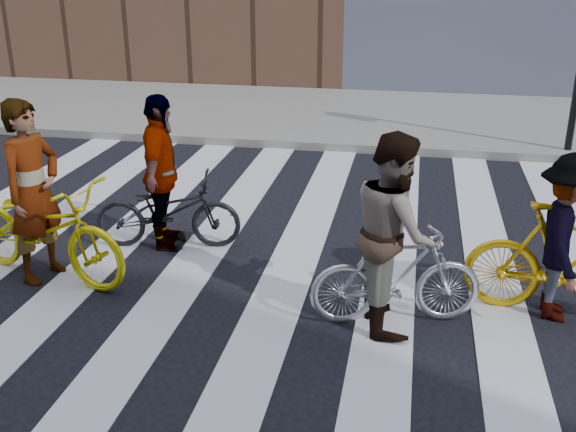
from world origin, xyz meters
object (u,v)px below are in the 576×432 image
(bike_yellow_left, at_px, (43,228))
(rider_mid, at_px, (394,232))
(rider_left, at_px, (33,192))
(rider_right, at_px, (566,238))
(bike_silver_mid, at_px, (396,276))
(bike_yellow_right, at_px, (568,262))
(bike_dark_rear, at_px, (168,211))
(rider_rear, at_px, (161,173))

(bike_yellow_left, distance_m, rider_mid, 3.71)
(rider_left, bearing_deg, rider_right, -72.90)
(bike_yellow_left, relative_size, bike_silver_mid, 1.33)
(bike_yellow_right, distance_m, rider_right, 0.25)
(rider_mid, bearing_deg, bike_dark_rear, 50.23)
(bike_dark_rear, bearing_deg, rider_right, -111.76)
(rider_mid, bearing_deg, rider_left, 71.71)
(bike_yellow_right, relative_size, rider_left, 0.97)
(bike_silver_mid, height_order, rider_mid, rider_mid)
(bike_dark_rear, bearing_deg, rider_rear, 79.51)
(bike_silver_mid, distance_m, bike_dark_rear, 3.01)
(bike_dark_rear, bearing_deg, bike_yellow_right, -111.63)
(rider_right, bearing_deg, bike_dark_rear, 84.69)
(bike_yellow_right, xyz_separation_m, rider_right, (-0.05, -0.00, 0.24))
(rider_left, xyz_separation_m, rider_rear, (1.01, 1.01, -0.06))
(rider_mid, relative_size, rider_right, 1.15)
(bike_yellow_left, height_order, bike_dark_rear, bike_yellow_left)
(bike_yellow_right, xyz_separation_m, rider_mid, (-1.64, -0.43, 0.36))
(bike_dark_rear, distance_m, rider_rear, 0.47)
(bike_yellow_right, relative_size, rider_mid, 1.02)
(bike_yellow_left, bearing_deg, bike_silver_mid, -78.77)
(bike_silver_mid, xyz_separation_m, rider_left, (-3.78, 0.27, 0.49))
(rider_left, xyz_separation_m, rider_mid, (3.73, -0.27, -0.05))
(bike_silver_mid, xyz_separation_m, rider_right, (1.54, 0.43, 0.33))
(rider_right, bearing_deg, rider_left, 97.71)
(bike_yellow_left, distance_m, bike_yellow_right, 5.32)
(bike_yellow_left, height_order, bike_yellow_right, bike_yellow_right)
(bike_dark_rear, height_order, rider_rear, rider_rear)
(bike_yellow_right, xyz_separation_m, bike_dark_rear, (-4.31, 0.85, -0.12))
(bike_dark_rear, xyz_separation_m, rider_rear, (-0.05, 0.00, 0.47))
(bike_yellow_right, relative_size, rider_rear, 1.03)
(rider_left, bearing_deg, bike_yellow_right, -72.91)
(bike_silver_mid, height_order, bike_yellow_right, bike_yellow_right)
(rider_mid, bearing_deg, bike_yellow_right, -89.38)
(bike_yellow_left, distance_m, rider_right, 5.28)
(bike_yellow_left, xyz_separation_m, bike_dark_rear, (1.01, 1.01, -0.12))
(bike_yellow_right, bearing_deg, rider_left, 97.70)
(bike_silver_mid, xyz_separation_m, rider_mid, (-0.05, 0.00, 0.45))
(bike_silver_mid, bearing_deg, rider_left, 71.76)
(rider_right, bearing_deg, rider_mid, 111.19)
(bike_yellow_left, xyz_separation_m, rider_right, (5.27, 0.16, 0.25))
(bike_silver_mid, distance_m, bike_yellow_right, 1.65)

